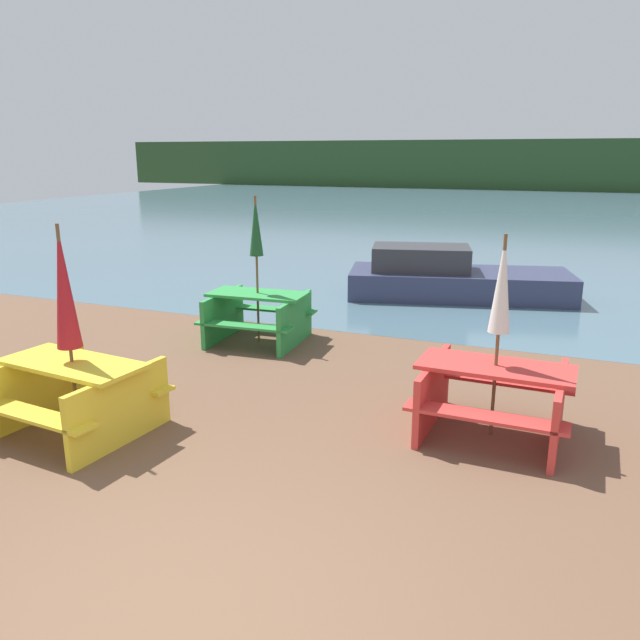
# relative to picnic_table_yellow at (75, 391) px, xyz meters

# --- Properties ---
(ground_plane) EXTENTS (60.00, 60.00, 0.00)m
(ground_plane) POSITION_rel_picnic_table_yellow_xyz_m (2.65, -2.04, -0.47)
(ground_plane) COLOR brown
(water) EXTENTS (60.00, 50.00, 0.00)m
(water) POSITION_rel_picnic_table_yellow_xyz_m (2.65, 29.73, -0.47)
(water) COLOR slate
(water) RESTS_ON ground_plane
(far_treeline) EXTENTS (80.00, 1.60, 4.00)m
(far_treeline) POSITION_rel_picnic_table_yellow_xyz_m (2.65, 49.73, 1.53)
(far_treeline) COLOR #284723
(far_treeline) RESTS_ON water
(picnic_table_yellow) EXTENTS (1.69, 1.53, 0.80)m
(picnic_table_yellow) POSITION_rel_picnic_table_yellow_xyz_m (0.00, 0.00, 0.00)
(picnic_table_yellow) COLOR yellow
(picnic_table_yellow) RESTS_ON ground_plane
(picnic_table_red) EXTENTS (1.62, 1.42, 0.78)m
(picnic_table_red) POSITION_rel_picnic_table_yellow_xyz_m (4.14, 1.61, -0.01)
(picnic_table_red) COLOR red
(picnic_table_red) RESTS_ON ground_plane
(picnic_table_green) EXTENTS (1.61, 1.48, 0.80)m
(picnic_table_green) POSITION_rel_picnic_table_yellow_xyz_m (0.25, 3.70, -0.00)
(picnic_table_green) COLOR green
(picnic_table_green) RESTS_ON ground_plane
(umbrella_white) EXTENTS (0.22, 0.22, 2.15)m
(umbrella_white) POSITION_rel_picnic_table_yellow_xyz_m (4.14, 1.61, 1.15)
(umbrella_white) COLOR brown
(umbrella_white) RESTS_ON ground_plane
(umbrella_crimson) EXTENTS (0.26, 0.26, 2.24)m
(umbrella_crimson) POSITION_rel_picnic_table_yellow_xyz_m (-0.00, 0.00, 1.12)
(umbrella_crimson) COLOR brown
(umbrella_crimson) RESTS_ON ground_plane
(umbrella_darkgreen) EXTENTS (0.21, 0.21, 2.30)m
(umbrella_darkgreen) POSITION_rel_picnic_table_yellow_xyz_m (0.25, 3.70, 1.33)
(umbrella_darkgreen) COLOR brown
(umbrella_darkgreen) RESTS_ON ground_plane
(boat) EXTENTS (4.77, 2.71, 1.06)m
(boat) POSITION_rel_picnic_table_yellow_xyz_m (2.46, 8.09, -0.08)
(boat) COLOR #333856
(boat) RESTS_ON water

